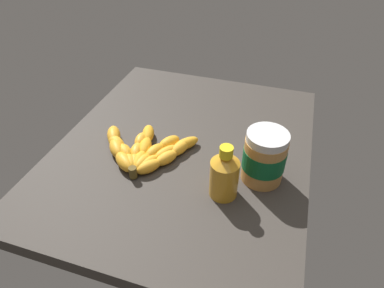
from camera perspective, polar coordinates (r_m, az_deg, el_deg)
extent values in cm
cube|color=#38332D|center=(92.77, -1.43, -1.16)|extent=(81.36, 67.81, 3.86)
ellipsoid|color=gold|center=(83.35, -7.54, -3.90)|extent=(7.22, 6.71, 3.13)
ellipsoid|color=gold|center=(85.33, -4.45, -2.43)|extent=(7.42, 6.14, 3.13)
ellipsoid|color=gold|center=(88.07, -1.87, -0.77)|extent=(7.45, 5.44, 3.13)
ellipsoid|color=gold|center=(84.23, -7.70, -3.40)|extent=(8.43, 6.13, 3.06)
ellipsoid|color=gold|center=(87.00, -4.43, -1.50)|extent=(8.30, 6.76, 3.06)
ellipsoid|color=gold|center=(89.68, -1.08, 0.06)|extent=(8.06, 7.30, 3.06)
ellipsoid|color=gold|center=(84.54, -8.58, -3.21)|extent=(6.98, 4.29, 3.30)
ellipsoid|color=gold|center=(87.47, -6.43, -1.30)|extent=(7.28, 5.37, 3.30)
ellipsoid|color=gold|center=(90.04, -3.95, 0.24)|extent=(7.30, 6.24, 3.30)
ellipsoid|color=orange|center=(85.15, -9.12, -2.93)|extent=(7.53, 3.88, 3.26)
ellipsoid|color=orange|center=(89.33, -8.08, -0.49)|extent=(7.80, 4.72, 3.26)
ellipsoid|color=orange|center=(93.83, -7.58, 1.76)|extent=(7.94, 5.49, 3.26)
ellipsoid|color=gold|center=(85.05, -9.97, -3.18)|extent=(6.56, 5.03, 3.10)
ellipsoid|color=gold|center=(88.51, -9.57, -1.17)|extent=(6.40, 4.41, 3.10)
ellipsoid|color=gold|center=(91.95, -8.82, 0.68)|extent=(6.12, 3.71, 3.10)
ellipsoid|color=gold|center=(85.05, -10.66, -3.17)|extent=(6.81, 6.27, 3.36)
ellipsoid|color=gold|center=(88.64, -11.54, -1.29)|extent=(6.47, 6.72, 3.36)
ellipsoid|color=gold|center=(92.12, -12.94, 0.24)|extent=(5.84, 6.87, 3.36)
ellipsoid|color=gold|center=(85.29, -11.54, -3.06)|extent=(7.57, 8.30, 3.60)
ellipsoid|color=gold|center=(89.90, -12.86, -0.76)|extent=(8.18, 7.78, 3.60)
ellipsoid|color=gold|center=(94.79, -13.35, 1.50)|extent=(8.48, 6.96, 3.60)
cylinder|color=brown|center=(82.08, -10.17, -4.84)|extent=(2.00, 2.00, 3.00)
cylinder|color=#BF8442|center=(80.06, 12.29, -2.68)|extent=(9.96, 9.96, 11.52)
cylinder|color=#0F592D|center=(79.69, 12.35, -2.37)|extent=(10.16, 10.16, 5.18)
cylinder|color=silver|center=(75.88, 12.97, 1.12)|extent=(9.68, 9.68, 1.92)
cylinder|color=orange|center=(75.41, 5.55, -5.97)|extent=(6.61, 6.61, 9.51)
cone|color=orange|center=(71.50, 5.83, -2.70)|extent=(6.61, 6.61, 1.96)
cylinder|color=yellow|center=(70.07, 5.94, -1.36)|extent=(2.98, 2.98, 2.45)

